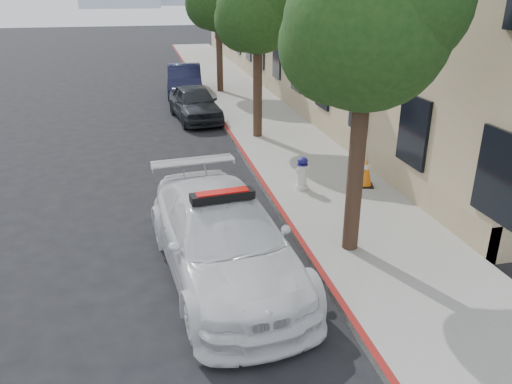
{
  "coord_description": "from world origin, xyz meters",
  "views": [
    {
      "loc": [
        -0.79,
        -9.96,
        4.88
      ],
      "look_at": [
        1.28,
        -0.86,
        1.0
      ],
      "focal_mm": 35.0,
      "sensor_mm": 36.0,
      "label": 1
    }
  ],
  "objects_px": {
    "fire_hydrant": "(302,174)",
    "traffic_cone": "(366,172)",
    "parked_car_far": "(185,80)",
    "police_car": "(224,238)",
    "parked_car_mid": "(195,103)"
  },
  "relations": [
    {
      "from": "traffic_cone",
      "to": "parked_car_mid",
      "type": "bearing_deg",
      "value": 112.19
    },
    {
      "from": "parked_car_mid",
      "to": "traffic_cone",
      "type": "height_order",
      "value": "parked_car_mid"
    },
    {
      "from": "police_car",
      "to": "fire_hydrant",
      "type": "distance_m",
      "value": 4.16
    },
    {
      "from": "fire_hydrant",
      "to": "traffic_cone",
      "type": "distance_m",
      "value": 1.64
    },
    {
      "from": "police_car",
      "to": "parked_car_far",
      "type": "relative_size",
      "value": 1.23
    },
    {
      "from": "police_car",
      "to": "parked_car_far",
      "type": "xyz_separation_m",
      "value": [
        0.81,
        16.18,
        -0.03
      ]
    },
    {
      "from": "parked_car_far",
      "to": "fire_hydrant",
      "type": "bearing_deg",
      "value": -77.67
    },
    {
      "from": "parked_car_far",
      "to": "traffic_cone",
      "type": "bearing_deg",
      "value": -70.85
    },
    {
      "from": "police_car",
      "to": "fire_hydrant",
      "type": "relative_size",
      "value": 6.42
    },
    {
      "from": "police_car",
      "to": "parked_car_mid",
      "type": "distance_m",
      "value": 11.49
    },
    {
      "from": "parked_car_far",
      "to": "traffic_cone",
      "type": "distance_m",
      "value": 13.46
    },
    {
      "from": "police_car",
      "to": "parked_car_far",
      "type": "bearing_deg",
      "value": 81.21
    },
    {
      "from": "fire_hydrant",
      "to": "traffic_cone",
      "type": "bearing_deg",
      "value": -9.41
    },
    {
      "from": "police_car",
      "to": "traffic_cone",
      "type": "relative_size",
      "value": 7.05
    },
    {
      "from": "police_car",
      "to": "traffic_cone",
      "type": "distance_m",
      "value": 5.21
    }
  ]
}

